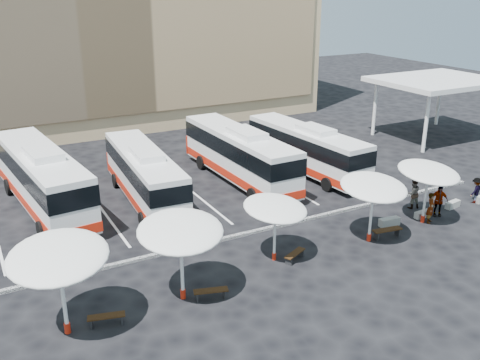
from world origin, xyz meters
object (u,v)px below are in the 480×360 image
bus_1 (144,174)px  conc_bench_1 (422,214)px  bus_3 (306,148)px  sunshade_3 (374,187)px  sunshade_1 (180,231)px  passenger_2 (438,201)px  passenger_3 (476,190)px  bus_2 (239,153)px  wood_bench_1 (211,292)px  sunshade_0 (58,257)px  sunshade_2 (275,209)px  wood_bench_3 (387,231)px  conc_bench_0 (389,222)px  bus_0 (42,177)px  conc_bench_2 (453,204)px  passenger_1 (413,194)px  wood_bench_0 (106,318)px  wood_bench_2 (295,255)px  sunshade_4 (429,172)px  passenger_0 (431,208)px

bus_1 → conc_bench_1: (13.43, -10.05, -1.63)m
bus_3 → sunshade_3: size_ratio=3.17×
sunshade_1 → passenger_2: bearing=3.7°
bus_3 → passenger_3: size_ratio=7.04×
bus_2 → wood_bench_1: (-8.11, -12.55, -1.61)m
sunshade_0 → sunshade_2: 10.32m
wood_bench_3 → conc_bench_0: wood_bench_3 is taller
bus_1 → sunshade_3: (8.64, -10.90, 1.23)m
passenger_3 → passenger_2: bearing=-9.3°
bus_0 → sunshade_1: 13.68m
bus_1 → sunshade_2: size_ratio=2.75×
bus_3 → conc_bench_2: bus_3 is taller
passenger_2 → wood_bench_1: bearing=-141.6°
wood_bench_1 → sunshade_0: bearing=175.1°
sunshade_0 → passenger_1: bearing=7.5°
passenger_1 → wood_bench_0: bearing=22.3°
wood_bench_2 → wood_bench_3: wood_bench_3 is taller
bus_1 → wood_bench_3: (9.75, -11.07, -1.44)m
bus_0 → wood_bench_1: (4.59, -13.80, -1.69)m
sunshade_3 → wood_bench_1: sunshade_3 is taller
bus_3 → sunshade_1: 18.09m
bus_3 → sunshade_2: 13.47m
bus_0 → sunshade_4: size_ratio=3.06×
sunshade_0 → wood_bench_1: bearing=-4.9°
bus_3 → sunshade_4: bearing=-88.9°
sunshade_4 → conc_bench_0: sunshade_4 is taller
bus_3 → wood_bench_0: size_ratio=7.45×
bus_1 → passenger_3: bus_1 is taller
conc_bench_2 → passenger_0: bearing=-163.3°
sunshade_4 → sunshade_2: bearing=178.5°
bus_0 → sunshade_2: (8.86, -12.09, 0.71)m
sunshade_1 → passenger_3: size_ratio=2.59×
sunshade_3 → passenger_3: size_ratio=2.22×
sunshade_4 → passenger_1: size_ratio=2.24×
sunshade_0 → sunshade_1: (4.93, 0.13, -0.13)m
wood_bench_2 → passenger_0: size_ratio=0.80×
bus_3 → sunshade_0: sunshade_0 is taller
sunshade_0 → passenger_3: bearing=3.5°
passenger_3 → sunshade_4: bearing=-7.8°
bus_2 → passenger_2: bearing=-56.6°
bus_1 → passenger_3: bearing=-25.2°
bus_1 → conc_bench_0: bearing=-38.8°
sunshade_0 → passenger_1: 21.37m
wood_bench_3 → passenger_0: size_ratio=0.94×
bus_2 → passenger_1: size_ratio=6.50×
bus_1 → wood_bench_2: (3.97, -10.83, -1.49)m
sunshade_2 → sunshade_4: 9.83m
sunshade_0 → sunshade_4: bearing=2.7°
sunshade_1 → passenger_1: sunshade_1 is taller
sunshade_3 → sunshade_4: sunshade_3 is taller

